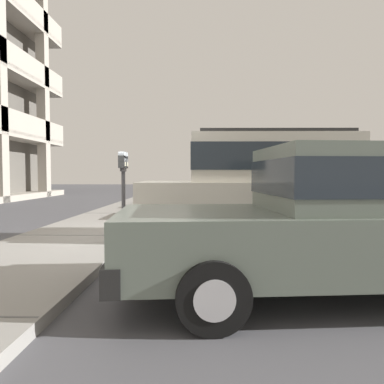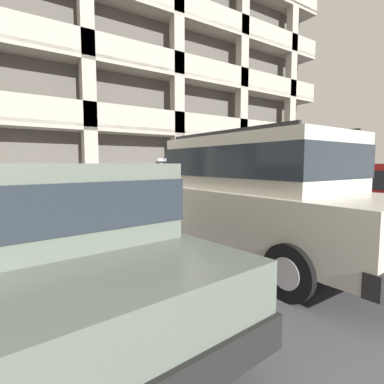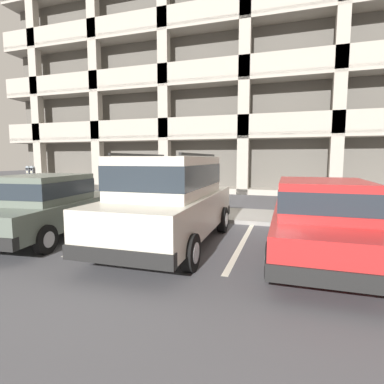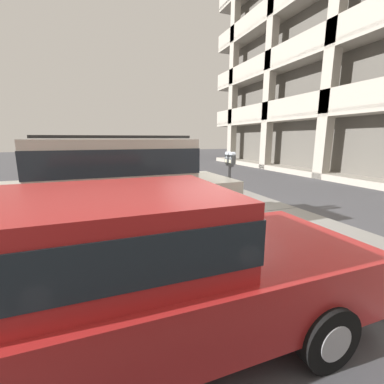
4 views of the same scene
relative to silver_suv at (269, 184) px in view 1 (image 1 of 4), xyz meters
The scene contains 8 objects.
ground_plane 2.59m from the silver_suv, 91.91° to the left, with size 80.00×80.00×0.10m.
sidewalk 3.76m from the silver_suv, 91.22° to the left, with size 40.00×2.20×0.12m.
parking_stall_lines 2.09m from the silver_suv, 30.94° to the left, with size 13.02×4.80×0.01m.
silver_suv is the anchor object (origin of this frame).
red_sedan 3.14m from the silver_suv, behind, with size 2.16×4.63×1.54m.
dark_hatchback 3.10m from the silver_suv, ahead, with size 1.85×4.48×1.54m.
blue_coupe 6.24m from the silver_suv, ahead, with size 1.95×4.54×1.54m.
parking_meter_near 2.69m from the silver_suv, 94.67° to the left, with size 0.35×0.12×1.55m.
Camera 1 is at (-6.90, -1.09, 1.26)m, focal length 35.00 mm.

